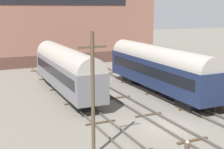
% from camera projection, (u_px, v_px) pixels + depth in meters
% --- Properties ---
extents(ground_plane, '(200.00, 200.00, 0.00)m').
position_uv_depth(ground_plane, '(168.00, 127.00, 24.75)').
color(ground_plane, '#6B665B').
extents(track_left, '(2.60, 60.00, 0.26)m').
position_uv_depth(track_left, '(116.00, 135.00, 22.86)').
color(track_left, '#4C4742').
rests_on(track_left, ground).
extents(track_middle, '(2.60, 60.00, 0.26)m').
position_uv_depth(track_middle, '(168.00, 125.00, 24.72)').
color(track_middle, '#4C4742').
rests_on(track_middle, ground).
extents(track_right, '(2.60, 60.00, 0.26)m').
position_uv_depth(track_right, '(213.00, 117.00, 26.58)').
color(track_right, '#4C4742').
rests_on(track_right, ground).
extents(train_car_grey, '(2.98, 16.51, 5.17)m').
position_uv_depth(train_car_grey, '(66.00, 68.00, 33.58)').
color(train_car_grey, black).
rests_on(train_car_grey, ground).
extents(train_car_navy, '(2.95, 17.36, 5.27)m').
position_uv_depth(train_car_navy, '(158.00, 67.00, 33.75)').
color(train_car_navy, black).
rests_on(train_car_navy, ground).
extents(utility_pole, '(1.80, 0.24, 7.91)m').
position_uv_depth(utility_pole, '(93.00, 93.00, 19.20)').
color(utility_pole, '#473828').
rests_on(utility_pole, ground).
extents(warehouse_building, '(39.23, 12.59, 18.90)m').
position_uv_depth(warehouse_building, '(38.00, 7.00, 54.16)').
color(warehouse_building, '#4F342A').
rests_on(warehouse_building, ground).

